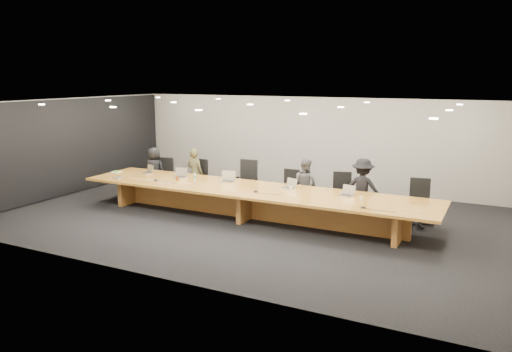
{
  "coord_description": "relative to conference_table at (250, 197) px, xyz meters",
  "views": [
    {
      "loc": [
        5.45,
        -10.48,
        3.43
      ],
      "look_at": [
        0.0,
        0.3,
        1.0
      ],
      "focal_mm": 35.0,
      "sensor_mm": 36.0,
      "label": 1
    }
  ],
  "objects": [
    {
      "name": "notepad",
      "position": [
        -4.35,
        0.12,
        0.24
      ],
      "size": [
        0.29,
        0.25,
        0.02
      ],
      "primitive_type": "cube",
      "rotation": [
        0.0,
        0.0,
        0.18
      ],
      "color": "silver",
      "rests_on": "conference_table"
    },
    {
      "name": "chair_mid_right",
      "position": [
        0.43,
        1.34,
        -0.01
      ],
      "size": [
        0.53,
        0.53,
        1.03
      ],
      "primitive_type": null,
      "rotation": [
        0.0,
        0.0,
        -0.02
      ],
      "color": "black",
      "rests_on": "ground"
    },
    {
      "name": "person_a",
      "position": [
        -3.86,
        1.2,
        0.16
      ],
      "size": [
        0.71,
        0.51,
        1.35
      ],
      "primitive_type": "imported",
      "rotation": [
        0.0,
        0.0,
        3.27
      ],
      "color": "black",
      "rests_on": "ground"
    },
    {
      "name": "mic_center",
      "position": [
        0.29,
        -0.28,
        0.25
      ],
      "size": [
        0.14,
        0.14,
        0.03
      ],
      "primitive_type": "cone",
      "rotation": [
        0.0,
        0.0,
        0.07
      ],
      "color": "black",
      "rests_on": "conference_table"
    },
    {
      "name": "mic_right",
      "position": [
        2.93,
        -0.58,
        0.25
      ],
      "size": [
        0.17,
        0.17,
        0.03
      ],
      "primitive_type": "cone",
      "rotation": [
        0.0,
        0.0,
        -0.31
      ],
      "color": "black",
      "rests_on": "conference_table"
    },
    {
      "name": "paper_cup_far",
      "position": [
        2.72,
        0.05,
        0.27
      ],
      "size": [
        0.08,
        0.08,
        0.09
      ],
      "primitive_type": "cone",
      "rotation": [
        0.0,
        0.0,
        0.11
      ],
      "color": "silver",
      "rests_on": "conference_table"
    },
    {
      "name": "laptop_b",
      "position": [
        -2.31,
        0.33,
        0.36
      ],
      "size": [
        0.37,
        0.31,
        0.26
      ],
      "primitive_type": null,
      "rotation": [
        0.0,
        0.0,
        0.24
      ],
      "color": "tan",
      "rests_on": "conference_table"
    },
    {
      "name": "conference_table",
      "position": [
        0.0,
        0.0,
        0.0
      ],
      "size": [
        9.0,
        1.8,
        0.75
      ],
      "color": "#976321",
      "rests_on": "ground"
    },
    {
      "name": "mic_left",
      "position": [
        -2.62,
        -0.31,
        0.25
      ],
      "size": [
        0.16,
        0.16,
        0.03
      ],
      "primitive_type": "cone",
      "rotation": [
        0.0,
        0.0,
        -0.27
      ],
      "color": "black",
      "rests_on": "conference_table"
    },
    {
      "name": "chair_left",
      "position": [
        -2.39,
        1.24,
        0.03
      ],
      "size": [
        0.63,
        0.63,
        1.11
      ],
      "primitive_type": null,
      "rotation": [
        0.0,
        0.0,
        -0.14
      ],
      "color": "black",
      "rests_on": "ground"
    },
    {
      "name": "chair_mid_left",
      "position": [
        -0.79,
        1.2,
        0.08
      ],
      "size": [
        0.62,
        0.62,
        1.21
      ],
      "primitive_type": null,
      "rotation": [
        0.0,
        0.0,
        0.01
      ],
      "color": "black",
      "rests_on": "ground"
    },
    {
      "name": "lime_gadget",
      "position": [
        -4.33,
        0.11,
        0.26
      ],
      "size": [
        0.18,
        0.13,
        0.03
      ],
      "primitive_type": "cube",
      "rotation": [
        0.0,
        0.0,
        -0.24
      ],
      "color": "#57AB2D",
      "rests_on": "notepad"
    },
    {
      "name": "laptop_e",
      "position": [
        2.3,
        0.29,
        0.35
      ],
      "size": [
        0.36,
        0.3,
        0.25
      ],
      "primitive_type": null,
      "rotation": [
        0.0,
        0.0,
        -0.27
      ],
      "color": "tan",
      "rests_on": "conference_table"
    },
    {
      "name": "paper_cup_near",
      "position": [
        0.96,
        0.24,
        0.28
      ],
      "size": [
        0.11,
        0.11,
        0.09
      ],
      "primitive_type": "cone",
      "rotation": [
        0.0,
        0.0,
        -0.41
      ],
      "color": "silver",
      "rests_on": "conference_table"
    },
    {
      "name": "person_c",
      "position": [
        0.93,
        1.28,
        0.16
      ],
      "size": [
        0.79,
        0.7,
        1.36
      ],
      "primitive_type": "imported",
      "rotation": [
        0.0,
        0.0,
        2.83
      ],
      "color": "#4C4C4E",
      "rests_on": "ground"
    },
    {
      "name": "person_d",
      "position": [
        2.43,
        1.22,
        0.22
      ],
      "size": [
        0.99,
        0.6,
        1.48
      ],
      "primitive_type": "imported",
      "rotation": [
        0.0,
        0.0,
        3.19
      ],
      "color": "black",
      "rests_on": "ground"
    },
    {
      "name": "laptop_c",
      "position": [
        -0.87,
        0.39,
        0.37
      ],
      "size": [
        0.42,
        0.35,
        0.29
      ],
      "primitive_type": null,
      "rotation": [
        0.0,
        0.0,
        0.27
      ],
      "color": "#C3B795",
      "rests_on": "conference_table"
    },
    {
      "name": "water_bottle",
      "position": [
        -1.7,
        0.12,
        0.33
      ],
      "size": [
        0.08,
        0.08,
        0.2
      ],
      "primitive_type": "cylinder",
      "rotation": [
        0.0,
        0.0,
        -0.39
      ],
      "color": "#A9B8B3",
      "rests_on": "conference_table"
    },
    {
      "name": "person_b",
      "position": [
        -2.36,
        1.13,
        0.2
      ],
      "size": [
        0.55,
        0.38,
        1.43
      ],
      "primitive_type": "imported",
      "rotation": [
        0.0,
        0.0,
        3.07
      ],
      "color": "#3E3A21",
      "rests_on": "ground"
    },
    {
      "name": "chair_far_right",
      "position": [
        3.77,
        1.24,
        0.03
      ],
      "size": [
        0.65,
        0.65,
        1.11
      ],
      "primitive_type": null,
      "rotation": [
        0.0,
        0.0,
        0.17
      ],
      "color": "black",
      "rests_on": "ground"
    },
    {
      "name": "av_box",
      "position": [
        -3.76,
        -0.5,
        0.24
      ],
      "size": [
        0.21,
        0.16,
        0.03
      ],
      "primitive_type": "cube",
      "rotation": [
        0.0,
        0.0,
        -0.01
      ],
      "color": "#B0AFB4",
      "rests_on": "conference_table"
    },
    {
      "name": "amber_mug",
      "position": [
        -2.13,
        -0.04,
        0.28
      ],
      "size": [
        0.11,
        0.11,
        0.1
      ],
      "primitive_type": "cylinder",
      "rotation": [
        0.0,
        0.0,
        0.43
      ],
      "color": "brown",
      "rests_on": "conference_table"
    },
    {
      "name": "back_wall",
      "position": [
        0.0,
        4.0,
        0.88
      ],
      "size": [
        12.0,
        0.02,
        2.8
      ],
      "primitive_type": "cube",
      "color": "#B9B4A9",
      "rests_on": "ground"
    },
    {
      "name": "laptop_a",
      "position": [
        -3.48,
        0.38,
        0.35
      ],
      "size": [
        0.37,
        0.32,
        0.24
      ],
      "primitive_type": null,
      "rotation": [
        0.0,
        0.0,
        -0.41
      ],
      "color": "#BEB091",
      "rests_on": "conference_table"
    },
    {
      "name": "left_wall_panel",
      "position": [
        -5.94,
        0.0,
        0.85
      ],
      "size": [
        0.08,
        7.84,
        2.74
      ],
      "primitive_type": "cube",
      "color": "black",
      "rests_on": "ground"
    },
    {
      "name": "laptop_d",
      "position": [
        0.83,
        0.4,
        0.35
      ],
      "size": [
        0.38,
        0.33,
        0.25
      ],
      "primitive_type": null,
      "rotation": [
        0.0,
        0.0,
        -0.38
      ],
      "color": "#C5B996",
      "rests_on": "conference_table"
    },
    {
      "name": "chair_far_left",
      "position": [
        -3.59,
        1.34,
        -0.0
      ],
      "size": [
        0.68,
        0.68,
        1.04
      ],
      "primitive_type": null,
      "rotation": [
        0.0,
        0.0,
        0.35
      ],
      "color": "black",
      "rests_on": "ground"
    },
    {
      "name": "ground",
      "position": [
        0.0,
        0.0,
        -0.52
      ],
      "size": [
        12.0,
        12.0,
        0.0
      ],
      "primitive_type": "plane",
      "color": "black",
      "rests_on": "ground"
    },
    {
      "name": "chair_right",
      "position": [
        1.92,
        1.25,
        0.03
      ],
      "size": [
        0.7,
        0.7,
        1.09
      ],
      "primitive_type": null,
      "rotation": [
        0.0,
        0.0,
        0.31
      ],
      "color": "black",
      "rests_on": "ground"
    }
  ]
}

